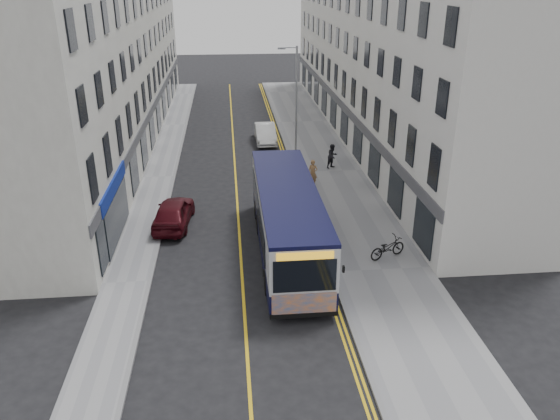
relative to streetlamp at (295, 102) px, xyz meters
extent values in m
plane|color=black|center=(-4.17, -14.00, -4.38)|extent=(140.00, 140.00, 0.00)
cube|color=gray|center=(2.08, -2.00, -4.32)|extent=(4.50, 64.00, 0.12)
cube|color=gray|center=(-9.17, -2.00, -4.32)|extent=(2.00, 64.00, 0.12)
cube|color=slate|center=(-0.17, -2.00, -4.32)|extent=(0.18, 64.00, 0.13)
cube|color=slate|center=(-8.17, -2.00, -4.32)|extent=(0.18, 64.00, 0.13)
cube|color=gold|center=(-4.17, -2.00, -4.38)|extent=(0.12, 64.00, 0.01)
cube|color=gold|center=(-0.62, -2.00, -4.38)|extent=(0.10, 64.00, 0.01)
cube|color=gold|center=(-0.42, -2.00, -4.38)|extent=(0.10, 64.00, 0.01)
cube|color=silver|center=(7.33, 7.00, 2.12)|extent=(6.00, 46.00, 13.00)
cube|color=silver|center=(-13.17, 7.00, 2.12)|extent=(6.00, 46.00, 13.00)
cylinder|color=#93969B|center=(0.08, 0.00, -0.38)|extent=(0.14, 0.14, 8.00)
cylinder|color=#93969B|center=(-0.42, 0.00, 3.52)|extent=(1.00, 0.08, 0.08)
cube|color=#93969B|center=(-0.92, 0.00, 3.47)|extent=(0.50, 0.18, 0.12)
cube|color=black|center=(-1.94, -13.11, -3.55)|extent=(2.61, 11.49, 0.94)
cube|color=#B6B8BD|center=(-1.94, -13.11, -2.14)|extent=(2.61, 11.49, 1.88)
cube|color=black|center=(-1.94, -13.11, -1.11)|extent=(2.63, 11.49, 0.17)
cube|color=black|center=(-3.27, -12.48, -2.34)|extent=(0.04, 8.99, 1.20)
cube|color=black|center=(-0.62, -12.48, -2.34)|extent=(0.04, 8.99, 1.20)
cube|color=black|center=(-1.94, -18.88, -2.24)|extent=(2.35, 0.04, 1.31)
cube|color=orange|center=(-1.94, -18.88, -3.49)|extent=(2.46, 0.04, 0.99)
cube|color=orange|center=(-1.94, -18.89, -1.40)|extent=(2.09, 0.04, 0.29)
cylinder|color=black|center=(-3.12, -16.56, -3.86)|extent=(0.29, 1.04, 1.04)
cylinder|color=black|center=(-0.76, -16.56, -3.86)|extent=(0.29, 1.04, 1.04)
cylinder|color=black|center=(-3.12, -10.81, -3.86)|extent=(0.29, 1.04, 1.04)
cylinder|color=black|center=(-0.76, -10.81, -3.86)|extent=(0.29, 1.04, 1.04)
cylinder|color=black|center=(-3.12, -8.93, -3.86)|extent=(0.29, 1.04, 1.04)
cylinder|color=black|center=(-0.76, -8.93, -3.86)|extent=(0.29, 1.04, 1.04)
imported|color=black|center=(2.62, -14.16, -3.76)|extent=(2.03, 1.38, 1.01)
imported|color=olive|center=(0.57, -4.58, -3.44)|extent=(0.69, 0.56, 1.65)
imported|color=black|center=(2.41, -1.38, -3.44)|extent=(1.02, 0.97, 1.65)
imported|color=silver|center=(-1.64, 5.50, -3.66)|extent=(1.56, 4.37, 1.44)
imported|color=#430B12|center=(-7.57, -9.37, -3.64)|extent=(2.18, 4.53, 1.49)
camera|label=1|loc=(-4.52, -36.02, 7.99)|focal=35.00mm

